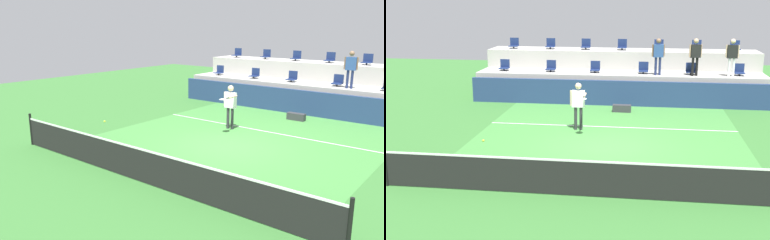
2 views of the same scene
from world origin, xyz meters
TOP-DOWN VIEW (x-y plane):
  - ground_plane at (0.00, 0.00)m, footprint 40.00×40.00m
  - court_inner_paint at (0.00, 1.00)m, footprint 9.00×10.00m
  - court_service_line at (0.00, 2.40)m, footprint 9.00×0.06m
  - tennis_net at (0.00, -4.00)m, footprint 10.48×0.08m
  - sponsor_backboard at (0.00, 6.00)m, footprint 13.00×0.16m
  - seating_tier_lower at (0.00, 7.30)m, footprint 13.00×1.80m
  - seating_tier_upper at (0.00, 9.10)m, footprint 13.00×1.80m
  - stadium_chair_lower_far_left at (-5.37, 7.23)m, footprint 0.44×0.40m
  - stadium_chair_lower_left at (-3.15, 7.23)m, footprint 0.44×0.40m
  - stadium_chair_lower_mid_left at (-1.09, 7.23)m, footprint 0.44×0.40m
  - stadium_chair_lower_mid_right at (1.10, 7.23)m, footprint 0.44×0.40m
  - stadium_chair_upper_far_left at (-5.37, 9.03)m, footprint 0.44×0.40m
  - stadium_chair_upper_left at (-3.51, 9.03)m, footprint 0.44×0.40m
  - stadium_chair_upper_mid_left at (-1.75, 9.03)m, footprint 0.44×0.40m
  - stadium_chair_upper_center at (0.03, 9.03)m, footprint 0.44×0.40m
  - stadium_chair_upper_mid_right at (1.79, 9.03)m, footprint 0.44×0.40m
  - tennis_player at (-1.12, 1.85)m, footprint 0.71×1.18m
  - spectator_in_white at (1.72, 6.85)m, footprint 0.57×0.25m
  - tennis_ball at (-3.12, -2.57)m, footprint 0.07×0.07m
  - equipment_bag at (0.27, 4.84)m, footprint 0.76×0.28m

SIDE VIEW (x-z plane):
  - ground_plane at x=0.00m, z-range 0.00..0.00m
  - court_inner_paint at x=0.00m, z-range 0.00..0.01m
  - court_service_line at x=0.00m, z-range 0.01..0.01m
  - equipment_bag at x=0.27m, z-range 0.00..0.30m
  - tennis_net at x=0.00m, z-range -0.04..1.03m
  - sponsor_backboard at x=0.00m, z-range 0.00..1.10m
  - seating_tier_lower at x=0.00m, z-range 0.00..1.25m
  - tennis_ball at x=-3.12m, z-range 0.82..0.88m
  - tennis_player at x=-1.12m, z-range 0.19..1.89m
  - seating_tier_upper at x=0.00m, z-range 0.00..2.10m
  - stadium_chair_lower_far_left at x=-5.37m, z-range 1.20..1.72m
  - stadium_chair_lower_left at x=-3.15m, z-range 1.20..1.72m
  - stadium_chair_lower_mid_left at x=-1.09m, z-range 1.20..1.72m
  - stadium_chair_lower_mid_right at x=1.10m, z-range 1.20..1.72m
  - spectator_in_white at x=1.72m, z-range 1.41..3.01m
  - stadium_chair_upper_far_left at x=-5.37m, z-range 2.05..2.57m
  - stadium_chair_upper_left at x=-3.51m, z-range 2.05..2.57m
  - stadium_chair_upper_mid_left at x=-1.75m, z-range 2.05..2.57m
  - stadium_chair_upper_center at x=0.03m, z-range 2.05..2.57m
  - stadium_chair_upper_mid_right at x=1.79m, z-range 2.05..2.57m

